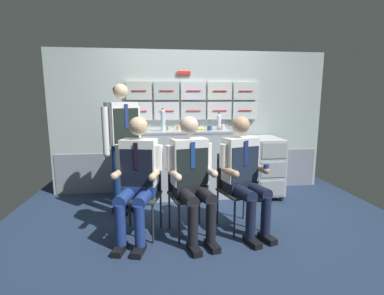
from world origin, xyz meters
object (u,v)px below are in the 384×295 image
folding_chair_right (235,182)px  snack_banana (200,128)px  crew_member_right (244,170)px  sparkling_bottle_green (134,122)px  paper_cup_tan (179,128)px  folding_chair_center (187,185)px  crew_member_left (137,173)px  service_trolley (265,165)px  crew_member_center (192,172)px  crew_member_standing (123,139)px  folding_chair_left (142,186)px

folding_chair_right → snack_banana: size_ratio=4.83×
crew_member_right → sparkling_bottle_green: crew_member_right is taller
crew_member_right → paper_cup_tan: size_ratio=19.57×
folding_chair_center → paper_cup_tan: paper_cup_tan is taller
crew_member_left → snack_banana: size_ratio=7.32×
paper_cup_tan → snack_banana: bearing=-2.6°
folding_chair_center → crew_member_right: 0.64m
service_trolley → sparkling_bottle_green: sparkling_bottle_green is taller
folding_chair_right → sparkling_bottle_green: (-1.19, 1.08, 0.60)m
folding_chair_center → sparkling_bottle_green: sparkling_bottle_green is taller
folding_chair_right → snack_banana: bearing=103.4°
crew_member_center → sparkling_bottle_green: 1.51m
sparkling_bottle_green → snack_banana: bearing=-1.3°
crew_member_right → service_trolley: bearing=58.6°
sparkling_bottle_green → service_trolley: bearing=-4.4°
service_trolley → crew_member_left: crew_member_left is taller
crew_member_center → crew_member_right: size_ratio=1.01×
crew_member_standing → crew_member_center: bearing=-44.2°
folding_chair_left → sparkling_bottle_green: size_ratio=3.20×
folding_chair_center → folding_chair_right: 0.56m
service_trolley → crew_member_right: 1.29m
folding_chair_right → paper_cup_tan: size_ratio=12.96×
crew_member_standing → folding_chair_center: bearing=-39.0°
folding_chair_left → crew_member_right: size_ratio=0.66×
service_trolley → folding_chair_left: size_ratio=1.05×
folding_chair_center → paper_cup_tan: 1.24m
crew_member_standing → sparkling_bottle_green: (0.11, 0.54, 0.16)m
folding_chair_right → crew_member_right: crew_member_right is taller
crew_member_center → snack_banana: bearing=78.0°
crew_member_left → folding_chair_right: bearing=9.4°
crew_member_right → folding_chair_right: bearing=107.3°
paper_cup_tan → snack_banana: 0.31m
folding_chair_left → crew_member_left: crew_member_left is taller
folding_chair_center → snack_banana: (0.31, 1.12, 0.50)m
folding_chair_right → sparkling_bottle_green: sparkling_bottle_green is taller
crew_member_center → snack_banana: (0.27, 1.27, 0.31)m
service_trolley → paper_cup_tan: paper_cup_tan is taller
crew_member_left → sparkling_bottle_green: size_ratio=4.85×
service_trolley → crew_member_center: (-1.23, -1.15, 0.23)m
crew_member_center → snack_banana: size_ratio=7.34×
service_trolley → crew_member_standing: size_ratio=0.54×
folding_chair_left → paper_cup_tan: paper_cup_tan is taller
service_trolley → folding_chair_right: size_ratio=1.05×
crew_member_left → crew_member_right: crew_member_left is taller
service_trolley → crew_member_left: 2.12m
crew_member_standing → snack_banana: size_ratio=9.39×
folding_chair_center → snack_banana: size_ratio=4.83×
crew_member_center → crew_member_standing: crew_member_standing is taller
paper_cup_tan → snack_banana: (0.31, -0.01, -0.01)m
folding_chair_left → folding_chair_right: same height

